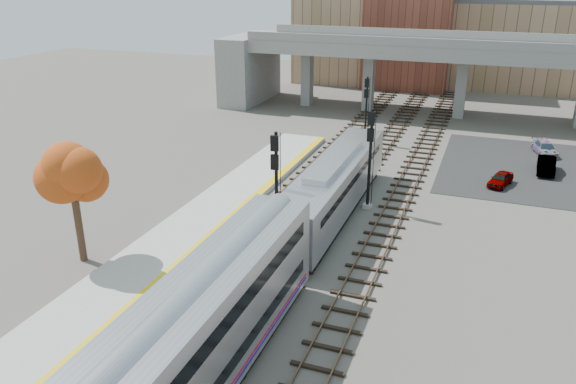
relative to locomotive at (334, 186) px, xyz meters
The scene contains 15 objects.
ground 12.52m from the locomotive, 94.66° to the right, with size 160.00×160.00×0.00m, color #47423D.
platform 14.93m from the locomotive, 123.92° to the right, with size 4.50×60.00×0.35m, color #9E9E99.
yellow_strip 13.95m from the locomotive, 117.37° to the right, with size 0.70×60.00×0.01m, color yellow.
tracks 2.22m from the locomotive, 105.89° to the left, with size 10.70×95.00×0.25m.
overpass 33.16m from the locomotive, 83.17° to the left, with size 54.00×12.00×9.50m.
buildings_far 54.59m from the locomotive, 89.72° to the left, with size 43.00×21.00×20.60m.
parking_lot 20.53m from the locomotive, 50.44° to the left, with size 14.00×18.00×0.04m, color black.
locomotive is the anchor object (origin of this frame).
signal_mast_near 6.35m from the locomotive, 109.90° to the right, with size 0.60×0.64×7.48m.
signal_mast_mid 3.25m from the locomotive, 46.05° to the left, with size 0.60×0.64×7.47m.
signal_mast_far 18.89m from the locomotive, 96.39° to the left, with size 0.60×0.64×6.62m.
tree 17.33m from the locomotive, 136.48° to the right, with size 3.60×3.60×7.33m.
car_a 15.29m from the locomotive, 42.94° to the left, with size 1.31×3.25×1.11m, color #99999E.
car_b 21.11m from the locomotive, 45.48° to the left, with size 1.42×4.07×1.34m, color #99999E.
car_c 25.51m from the locomotive, 54.08° to the left, with size 1.61×3.95×1.15m, color #99999E.
Camera 1 is at (10.78, -23.40, 16.49)m, focal length 35.00 mm.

